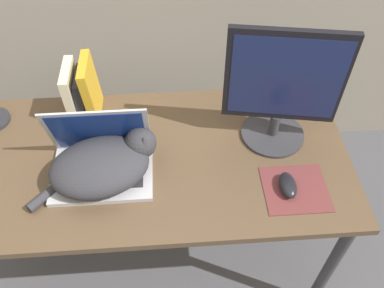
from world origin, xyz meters
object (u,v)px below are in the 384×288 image
(book_row, at_px, (82,92))
(cat, at_px, (104,164))
(computer_mouse, at_px, (288,185))
(external_monitor, at_px, (282,89))
(laptop, at_px, (101,160))

(book_row, bearing_deg, cat, -72.96)
(cat, bearing_deg, computer_mouse, -8.92)
(book_row, bearing_deg, computer_mouse, -30.54)
(cat, distance_m, book_row, 0.34)
(external_monitor, relative_size, book_row, 1.88)
(cat, bearing_deg, laptop, 112.12)
(external_monitor, bearing_deg, laptop, -169.33)
(external_monitor, distance_m, computer_mouse, 0.32)
(laptop, distance_m, cat, 0.04)
(laptop, xyz_separation_m, cat, (0.01, -0.03, 0.02))
(laptop, bearing_deg, book_row, 106.41)
(external_monitor, bearing_deg, cat, -166.02)
(laptop, relative_size, external_monitor, 0.75)
(computer_mouse, bearing_deg, external_monitor, 89.89)
(laptop, xyz_separation_m, external_monitor, (0.62, 0.12, 0.18))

